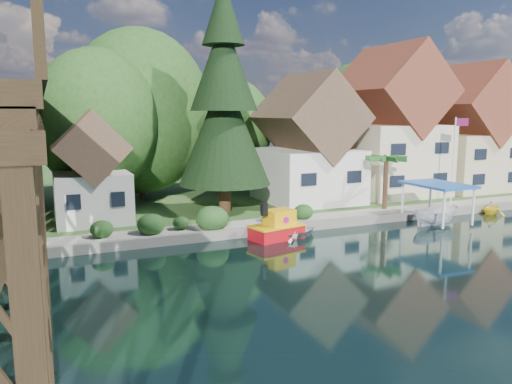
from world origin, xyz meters
TOP-DOWN VIEW (x-y plane):
  - ground at (0.00, 0.00)m, footprint 140.00×140.00m
  - bank at (0.00, 34.00)m, footprint 140.00×52.00m
  - seawall at (4.00, 8.00)m, footprint 60.00×0.40m
  - promenade at (6.00, 9.30)m, footprint 50.00×2.60m
  - trestle_bridge at (-16.00, 5.17)m, footprint 4.12×44.18m
  - house_left at (7.00, 16.00)m, footprint 7.64×8.64m
  - house_center at (16.00, 16.50)m, footprint 8.65×9.18m
  - house_right at (25.00, 16.00)m, footprint 8.15×8.64m
  - shed at (-11.00, 14.50)m, footprint 5.09×5.40m
  - bg_trees at (1.00, 21.25)m, footprint 49.90×13.30m
  - shrubs at (-4.60, 9.26)m, footprint 15.76×2.47m
  - conifer at (-1.20, 14.36)m, footprint 7.06×7.06m
  - palm_tree at (10.75, 10.07)m, footprint 4.08×4.08m
  - flagpole at (16.95, 9.20)m, footprint 1.11×0.36m
  - tugboat at (-0.31, 6.79)m, footprint 3.82×2.63m
  - boat_white_a at (0.83, 6.85)m, footprint 4.46×3.58m
  - boat_canopy at (12.06, 5.82)m, footprint 3.88×4.81m
  - boat_yellow at (19.05, 7.08)m, footprint 2.85×2.64m

SIDE VIEW (x-z plane):
  - ground at x=0.00m, z-range 0.00..0.00m
  - bank at x=0.00m, z-range 0.00..0.50m
  - seawall at x=4.00m, z-range 0.00..0.62m
  - boat_white_a at x=0.83m, z-range 0.00..0.82m
  - promenade at x=6.00m, z-range 0.50..0.56m
  - boat_yellow at x=19.05m, z-range 0.00..1.24m
  - tugboat at x=-0.31m, z-range -0.51..2.02m
  - shrubs at x=-4.60m, z-range 0.38..2.08m
  - boat_canopy at x=12.06m, z-range -0.22..2.86m
  - shed at x=-11.00m, z-range -0.10..7.75m
  - palm_tree at x=10.75m, z-range 2.18..6.69m
  - flagpole at x=16.95m, z-range 1.32..8.60m
  - house_left at x=7.00m, z-range -0.37..10.65m
  - trestle_bridge at x=-16.00m, z-range 0.70..10.00m
  - house_right at x=25.00m, z-range -0.45..12.00m
  - house_center at x=16.00m, z-range -0.53..13.36m
  - bg_trees at x=1.00m, z-range 2.00..12.57m
  - conifer at x=-1.20m, z-range 0.18..17.57m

